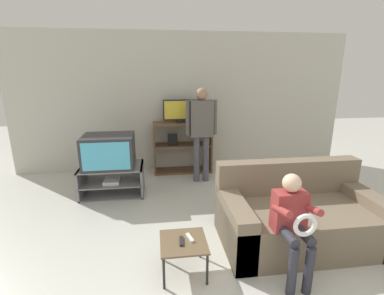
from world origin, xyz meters
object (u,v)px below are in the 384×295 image
(person_standing_adult, at_px, (201,126))
(television_main, at_px, (109,151))
(media_shelf, at_px, (183,147))
(television_flat, at_px, (183,112))
(remote_control_white, at_px, (190,238))
(remote_control_black, at_px, (181,241))
(couch, at_px, (298,217))
(person_seated_child, at_px, (293,219))
(tv_stand, at_px, (113,180))
(snack_table, at_px, (183,245))

(person_standing_adult, bearing_deg, television_main, -167.50)
(media_shelf, xyz_separation_m, television_flat, (0.02, 0.02, 0.67))
(remote_control_white, bearing_deg, media_shelf, 70.61)
(remote_control_black, bearing_deg, couch, 19.58)
(television_flat, distance_m, remote_control_black, 2.97)
(remote_control_white, bearing_deg, remote_control_black, -167.90)
(media_shelf, bearing_deg, person_standing_adult, -62.31)
(person_standing_adult, xyz_separation_m, person_seated_child, (0.43, -2.47, -0.38))
(tv_stand, relative_size, media_shelf, 0.88)
(snack_table, distance_m, person_standing_adult, 2.45)
(television_main, bearing_deg, remote_control_black, -64.60)
(television_flat, distance_m, remote_control_white, 2.92)
(snack_table, distance_m, remote_control_white, 0.09)
(media_shelf, relative_size, person_standing_adult, 0.68)
(snack_table, bearing_deg, person_seated_child, -10.99)
(snack_table, xyz_separation_m, remote_control_white, (0.07, 0.03, 0.05))
(television_flat, height_order, person_standing_adult, person_standing_adult)
(tv_stand, distance_m, person_standing_adult, 1.70)
(remote_control_white, height_order, couch, couch)
(remote_control_white, xyz_separation_m, couch, (1.29, 0.33, -0.06))
(media_shelf, bearing_deg, remote_control_white, -94.26)
(television_flat, height_order, remote_control_black, television_flat)
(tv_stand, distance_m, couch, 2.78)
(remote_control_black, height_order, person_standing_adult, person_standing_adult)
(remote_control_white, bearing_deg, television_flat, 70.33)
(couch, height_order, person_seated_child, person_seated_child)
(media_shelf, xyz_separation_m, person_seated_child, (0.70, -3.00, 0.11))
(television_main, distance_m, television_flat, 1.58)
(person_standing_adult, bearing_deg, remote_control_white, -102.08)
(tv_stand, xyz_separation_m, media_shelf, (1.20, 0.86, 0.27))
(media_shelf, distance_m, person_standing_adult, 0.77)
(remote_control_black, xyz_separation_m, remote_control_white, (0.09, 0.04, 0.00))
(television_flat, bearing_deg, person_standing_adult, -64.34)
(remote_control_white, distance_m, person_seated_child, 0.97)
(snack_table, distance_m, couch, 1.40)
(remote_control_black, distance_m, remote_control_white, 0.10)
(television_main, distance_m, media_shelf, 1.51)
(television_main, xyz_separation_m, couch, (2.31, -1.59, -0.41))
(media_shelf, height_order, remote_control_white, media_shelf)
(media_shelf, relative_size, remote_control_white, 7.64)
(tv_stand, height_order, media_shelf, media_shelf)
(person_standing_adult, bearing_deg, person_seated_child, -80.16)
(television_main, xyz_separation_m, person_seated_child, (1.93, -2.14, -0.10))
(television_main, distance_m, snack_table, 2.21)
(television_main, bearing_deg, television_flat, 35.18)
(person_seated_child, bearing_deg, television_flat, 102.87)
(couch, xyz_separation_m, person_standing_adult, (-0.81, 1.92, 0.70))
(tv_stand, bearing_deg, remote_control_white, -62.51)
(television_flat, xyz_separation_m, person_standing_adult, (0.26, -0.54, -0.18))
(tv_stand, distance_m, person_seated_child, 2.89)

